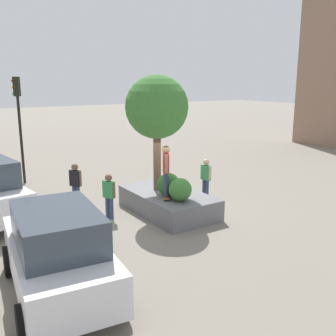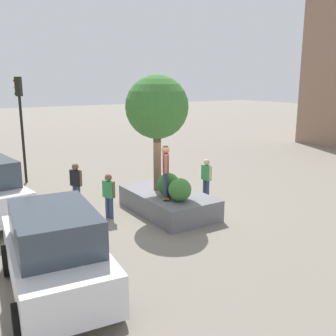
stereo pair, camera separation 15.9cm
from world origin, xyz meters
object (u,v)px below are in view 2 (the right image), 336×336
at_px(police_car, 55,251).
at_px(pedestrian_crossing, 206,176).
at_px(skateboard, 166,196).
at_px(bystander_watching, 109,193).
at_px(skateboarder, 166,167).
at_px(plaza_tree, 157,108).
at_px(passerby_with_bag, 76,181).
at_px(traffic_light_corner, 20,112).
at_px(planter_ledge, 168,202).

bearing_deg(police_car, pedestrian_crossing, -61.84).
bearing_deg(pedestrian_crossing, skateboard, 112.74).
relative_size(pedestrian_crossing, bystander_watching, 1.04).
height_order(skateboarder, bystander_watching, skateboarder).
xyz_separation_m(skateboard, bystander_watching, (1.09, 1.61, 0.11)).
xyz_separation_m(plaza_tree, bystander_watching, (0.02, 1.92, -2.80)).
bearing_deg(pedestrian_crossing, skateboarder, 112.74).
distance_m(police_car, passerby_with_bag, 6.33).
xyz_separation_m(skateboarder, traffic_light_corner, (7.62, 2.92, 1.45)).
relative_size(planter_ledge, police_car, 0.82).
bearing_deg(skateboarder, bystander_watching, 55.85).
distance_m(traffic_light_corner, bystander_watching, 7.06).
height_order(skateboarder, passerby_with_bag, skateboarder).
relative_size(skateboarder, traffic_light_corner, 0.36).
height_order(plaza_tree, police_car, plaza_tree).
bearing_deg(pedestrian_crossing, police_car, 118.16).
distance_m(skateboarder, bystander_watching, 2.15).
bearing_deg(skateboarder, passerby_with_bag, 34.31).
distance_m(skateboarder, pedestrian_crossing, 2.95).
height_order(police_car, pedestrian_crossing, police_car).
distance_m(traffic_light_corner, passerby_with_bag, 5.20).
bearing_deg(skateboard, police_car, 121.01).
height_order(plaza_tree, skateboard, plaza_tree).
height_order(skateboard, police_car, police_car).
distance_m(plaza_tree, police_car, 6.77).
height_order(skateboard, pedestrian_crossing, pedestrian_crossing).
bearing_deg(skateboarder, police_car, 121.01).
height_order(planter_ledge, plaza_tree, plaza_tree).
distance_m(plaza_tree, skateboarder, 2.20).
bearing_deg(plaza_tree, pedestrian_crossing, -89.43).
bearing_deg(plaza_tree, traffic_light_corner, 26.26).
height_order(plaza_tree, passerby_with_bag, plaza_tree).
relative_size(police_car, pedestrian_crossing, 2.78).
height_order(skateboard, passerby_with_bag, passerby_with_bag).
bearing_deg(passerby_with_bag, traffic_light_corner, 10.44).
height_order(traffic_light_corner, bystander_watching, traffic_light_corner).
distance_m(plaza_tree, pedestrian_crossing, 3.59).
bearing_deg(passerby_with_bag, skateboard, -145.69).
distance_m(police_car, bystander_watching, 4.87).
xyz_separation_m(skateboard, police_car, (-2.76, 4.59, 0.23)).
bearing_deg(planter_ledge, traffic_light_corner, 25.18).
distance_m(skateboarder, traffic_light_corner, 8.28).
relative_size(planter_ledge, pedestrian_crossing, 2.27).
xyz_separation_m(planter_ledge, skateboarder, (-0.51, 0.42, 1.45)).
xyz_separation_m(police_car, traffic_light_corner, (10.38, -1.67, 2.24)).
relative_size(police_car, bystander_watching, 2.88).
xyz_separation_m(skateboard, traffic_light_corner, (7.62, 2.92, 2.47)).
distance_m(plaza_tree, bystander_watching, 3.40).
xyz_separation_m(skateboard, passerby_with_bag, (3.04, 2.08, 0.15)).
relative_size(planter_ledge, passerby_with_bag, 2.27).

